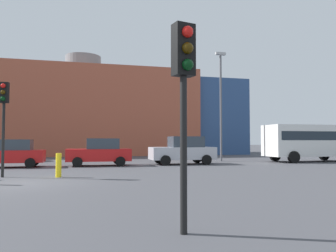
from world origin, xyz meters
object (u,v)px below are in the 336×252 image
at_px(parked_car_3, 100,152).
at_px(parked_car_4, 183,150).
at_px(traffic_light_near_right, 184,78).
at_px(traffic_light_island, 4,107).
at_px(street_lamp, 221,100).
at_px(white_bus, 310,140).
at_px(parked_car_2, 12,153).
at_px(bollard_yellow_1, 59,165).

height_order(parked_car_3, parked_car_4, parked_car_4).
relative_size(traffic_light_near_right, traffic_light_island, 0.87).
bearing_deg(street_lamp, parked_car_4, -149.29).
bearing_deg(traffic_light_near_right, parked_car_4, 150.06).
height_order(white_bus, traffic_light_near_right, traffic_light_near_right).
distance_m(traffic_light_island, street_lamp, 15.71).
relative_size(parked_car_3, parked_car_4, 0.92).
height_order(parked_car_4, white_bus, white_bus).
bearing_deg(parked_car_2, traffic_light_near_right, 109.95).
bearing_deg(street_lamp, parked_car_2, -171.28).
bearing_deg(parked_car_2, white_bus, -179.29).
bearing_deg(traffic_light_near_right, street_lamp, 141.74).
distance_m(parked_car_2, parked_car_3, 5.10).
relative_size(parked_car_2, bollard_yellow_1, 3.68).
distance_m(parked_car_2, white_bus, 20.57).
relative_size(parked_car_4, street_lamp, 0.51).
distance_m(traffic_light_near_right, bollard_yellow_1, 10.21).
height_order(parked_car_4, traffic_light_near_right, traffic_light_near_right).
bearing_deg(white_bus, parked_car_4, 1.46).
distance_m(white_bus, street_lamp, 7.29).
distance_m(traffic_light_near_right, traffic_light_island, 11.36).
bearing_deg(parked_car_4, white_bus, -178.54).
relative_size(white_bus, traffic_light_island, 1.66).
bearing_deg(parked_car_4, traffic_light_near_right, 73.22).
bearing_deg(traffic_light_island, street_lamp, 128.06).
xyz_separation_m(white_bus, traffic_light_island, (-19.80, -5.96, 1.39)).
bearing_deg(white_bus, parked_car_3, 0.95).
xyz_separation_m(white_bus, traffic_light_near_right, (-14.78, -16.15, 1.01)).
bearing_deg(traffic_light_island, parked_car_4, 127.91).
xyz_separation_m(parked_car_3, white_bus, (15.45, 0.26, 0.77)).
xyz_separation_m(parked_car_2, bollard_yellow_1, (3.08, -6.28, -0.30)).
bearing_deg(street_lamp, bollard_yellow_1, -142.82).
distance_m(traffic_light_near_right, street_lamp, 20.06).
bearing_deg(traffic_light_island, traffic_light_near_right, 33.95).
xyz_separation_m(parked_car_2, parked_car_3, (5.10, 0.00, 0.03)).
relative_size(parked_car_2, white_bus, 0.56).
xyz_separation_m(traffic_light_island, street_lamp, (13.48, 7.88, 1.70)).
distance_m(parked_car_3, traffic_light_island, 7.49).
height_order(parked_car_3, white_bus, white_bus).
distance_m(parked_car_2, traffic_light_island, 6.16).
relative_size(parked_car_3, street_lamp, 0.47).
bearing_deg(bollard_yellow_1, traffic_light_island, 166.19).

